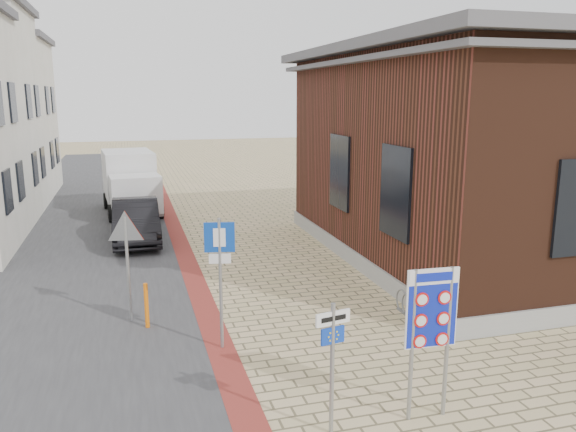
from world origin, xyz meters
TOP-DOWN VIEW (x-y plane):
  - ground at (0.00, 0.00)m, footprint 120.00×120.00m
  - road_strip at (-5.50, 15.00)m, footprint 7.00×60.00m
  - curb_strip at (-2.00, 10.00)m, footprint 0.60×40.00m
  - brick_building at (8.99, 7.00)m, footprint 13.00×13.00m
  - bike_rack at (2.65, 2.20)m, footprint 0.08×1.80m
  - sedan at (-3.50, 11.76)m, footprint 1.62×4.63m
  - box_truck at (-3.60, 17.04)m, footprint 2.61×5.42m
  - border_sign at (0.88, -1.50)m, footprint 0.88×0.10m
  - essen_sign at (-0.80, -1.50)m, footprint 0.58×0.15m
  - parking_sign at (-1.96, 2.00)m, footprint 0.62×0.16m
  - yield_sign at (-3.80, 4.07)m, footprint 0.92×0.23m
  - bollard at (-3.44, 3.52)m, footprint 0.13×0.13m

SIDE VIEW (x-z plane):
  - ground at x=0.00m, z-range 0.00..0.00m
  - road_strip at x=-5.50m, z-range 0.00..0.02m
  - curb_strip at x=-2.00m, z-range 0.00..0.03m
  - bike_rack at x=2.65m, z-range -0.04..0.56m
  - bollard at x=-3.44m, z-range 0.00..1.08m
  - sedan at x=-3.50m, z-range 0.00..1.53m
  - box_truck at x=-3.60m, z-range 0.05..2.79m
  - essen_sign at x=-0.80m, z-range 0.33..2.51m
  - border_sign at x=0.88m, z-range 0.56..3.14m
  - parking_sign at x=-1.96m, z-range 0.54..3.36m
  - yield_sign at x=-3.80m, z-range 0.70..3.32m
  - brick_building at x=8.99m, z-range 0.09..6.89m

